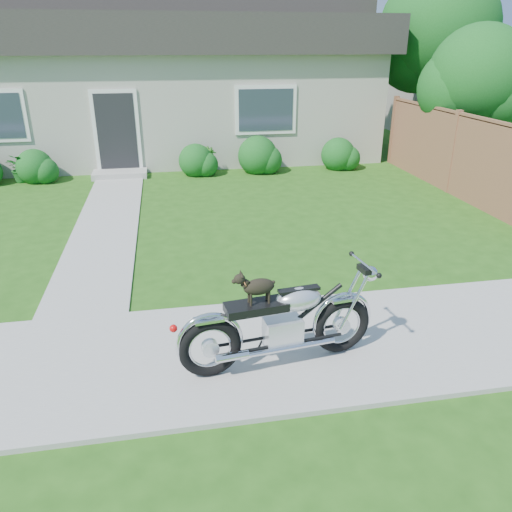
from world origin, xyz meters
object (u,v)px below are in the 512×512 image
Objects in this scene: fence at (453,153)px; potted_plant_left at (21,168)px; tree_far at (442,37)px; potted_plant_right at (209,160)px; motorcycle_with_dog at (283,322)px; house at (169,82)px; tree_near at (484,81)px.

fence is 9.12× the size of potted_plant_left.
fence is at bearing -112.06° from tree_far.
fence is 9.01× the size of potted_plant_right.
fence is 8.20m from motorcycle_with_dog.
potted_plant_left is at bearing 164.65° from fence.
house reaches higher than potted_plant_right.
tree_near is at bearing -33.94° from house.
tree_far is at bearing 12.68° from potted_plant_right.
fence is 1.23× the size of tree_far.
tree_near is at bearing -8.13° from potted_plant_left.
tree_near is 5.12× the size of potted_plant_right.
tree_near is at bearing 42.95° from fence.
tree_far is (8.10, -1.82, 1.30)m from house.
tree_far reaches higher than fence.
fence is 1.76× the size of tree_near.
fence is 5.40m from tree_far.
fence is (6.30, -6.24, -1.22)m from house.
house is 8.96m from fence.
potted_plant_left is at bearing 180.00° from potted_plant_right.
tree_near reaches higher than potted_plant_right.
motorcycle_with_dog is at bearing -86.17° from house.
fence reaches higher than potted_plant_right.
tree_near is 10.07m from motorcycle_with_dog.
motorcycle_with_dog is (4.72, -8.89, 0.18)m from potted_plant_left.
tree_near reaches higher than potted_plant_left.
house is at bearing 86.74° from motorcycle_with_dog.
potted_plant_left is at bearing -172.28° from tree_far.
potted_plant_left is at bearing 171.87° from tree_near.
tree_far is at bearing 48.25° from motorcycle_with_dog.
tree_near is 1.69× the size of motorcycle_with_dog.
house reaches higher than tree_near.
tree_near is 5.19× the size of potted_plant_left.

